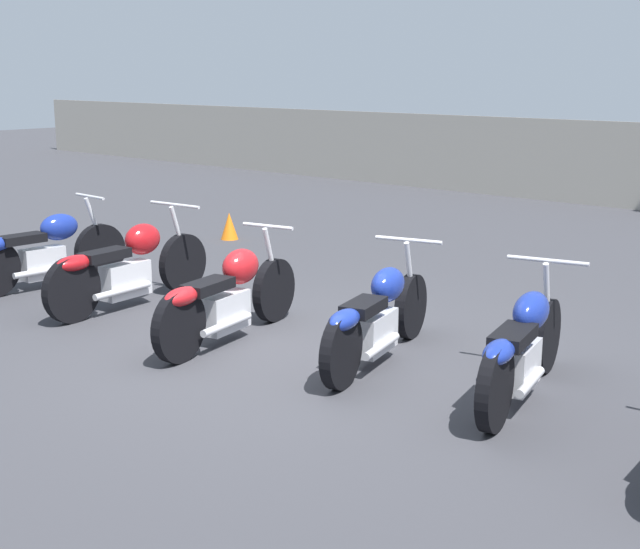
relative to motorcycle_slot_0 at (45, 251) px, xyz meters
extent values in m
plane|color=#38383D|center=(3.83, -0.02, -0.44)|extent=(60.00, 60.00, 0.00)
cylinder|color=black|center=(0.03, 0.74, -0.11)|extent=(0.13, 0.67, 0.67)
cube|color=silver|center=(0.00, -0.03, -0.14)|extent=(0.22, 0.51, 0.37)
ellipsoid|color=navy|center=(0.01, 0.21, 0.26)|extent=(0.29, 0.48, 0.31)
cube|color=black|center=(-0.01, -0.27, 0.18)|extent=(0.26, 0.52, 0.10)
cylinder|color=silver|center=(0.03, 0.64, 0.57)|extent=(0.59, 0.06, 0.04)
cylinder|color=silver|center=(0.03, 0.69, 0.23)|extent=(0.06, 0.26, 0.66)
cylinder|color=silver|center=(0.11, -0.18, -0.21)|extent=(0.10, 0.59, 0.07)
cylinder|color=black|center=(1.35, 0.95, -0.10)|extent=(0.17, 0.68, 0.67)
cylinder|color=black|center=(1.51, -0.63, -0.10)|extent=(0.17, 0.68, 0.67)
cube|color=silver|center=(1.44, 0.08, -0.14)|extent=(0.26, 0.59, 0.37)
ellipsoid|color=#AD1419|center=(1.41, 0.35, 0.27)|extent=(0.33, 0.47, 0.34)
cube|color=black|center=(1.47, -0.19, 0.18)|extent=(0.30, 0.57, 0.10)
ellipsoid|color=#AD1419|center=(1.51, -0.58, 0.17)|extent=(0.24, 0.46, 0.16)
cylinder|color=silver|center=(1.36, 0.85, 0.58)|extent=(0.74, 0.11, 0.04)
cylinder|color=silver|center=(1.35, 0.90, 0.24)|extent=(0.08, 0.26, 0.67)
cylinder|color=silver|center=(1.58, -0.07, -0.21)|extent=(0.15, 0.75, 0.07)
cylinder|color=black|center=(3.00, 0.76, -0.12)|extent=(0.23, 0.65, 0.65)
cylinder|color=black|center=(3.31, -0.73, -0.12)|extent=(0.23, 0.65, 0.65)
cube|color=silver|center=(3.17, -0.06, -0.15)|extent=(0.31, 0.58, 0.35)
ellipsoid|color=red|center=(3.12, 0.19, 0.24)|extent=(0.37, 0.49, 0.34)
cube|color=black|center=(3.22, -0.32, 0.15)|extent=(0.34, 0.57, 0.10)
ellipsoid|color=red|center=(3.30, -0.69, 0.14)|extent=(0.28, 0.47, 0.16)
cylinder|color=silver|center=(3.02, 0.66, 0.55)|extent=(0.57, 0.15, 0.04)
cylinder|color=silver|center=(3.01, 0.71, 0.22)|extent=(0.10, 0.26, 0.66)
cylinder|color=silver|center=(3.32, -0.19, -0.21)|extent=(0.21, 0.71, 0.07)
cylinder|color=black|center=(4.39, 1.20, -0.13)|extent=(0.26, 0.62, 0.62)
cylinder|color=black|center=(4.79, -0.30, -0.13)|extent=(0.26, 0.62, 0.62)
cube|color=silver|center=(4.61, 0.37, -0.16)|extent=(0.34, 0.59, 0.34)
ellipsoid|color=navy|center=(4.54, 0.63, 0.21)|extent=(0.37, 0.52, 0.31)
cube|color=black|center=(4.68, 0.12, 0.13)|extent=(0.36, 0.54, 0.10)
ellipsoid|color=navy|center=(4.77, -0.25, 0.12)|extent=(0.31, 0.48, 0.16)
cylinder|color=silver|center=(4.41, 1.10, 0.53)|extent=(0.64, 0.20, 0.04)
cylinder|color=silver|center=(4.40, 1.15, 0.20)|extent=(0.11, 0.26, 0.64)
cylinder|color=silver|center=(4.76, 0.25, -0.22)|extent=(0.24, 0.66, 0.07)
cylinder|color=black|center=(5.82, 1.16, -0.12)|extent=(0.25, 0.64, 0.63)
cylinder|color=black|center=(6.15, -0.25, -0.12)|extent=(0.25, 0.64, 0.63)
cube|color=silver|center=(6.00, 0.39, -0.16)|extent=(0.32, 0.55, 0.35)
ellipsoid|color=navy|center=(5.94, 0.62, 0.22)|extent=(0.38, 0.58, 0.30)
cube|color=black|center=(6.06, 0.15, 0.15)|extent=(0.36, 0.58, 0.10)
ellipsoid|color=navy|center=(6.14, -0.20, 0.13)|extent=(0.30, 0.47, 0.16)
cylinder|color=silver|center=(5.84, 1.06, 0.54)|extent=(0.66, 0.19, 0.04)
cylinder|color=silver|center=(5.83, 1.11, 0.21)|extent=(0.11, 0.26, 0.65)
cylinder|color=silver|center=(6.15, 0.27, -0.22)|extent=(0.21, 0.59, 0.07)
cone|color=orange|center=(-0.65, 3.52, -0.24)|extent=(0.26, 0.26, 0.41)
camera|label=1|loc=(9.15, -5.50, 2.06)|focal=50.00mm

